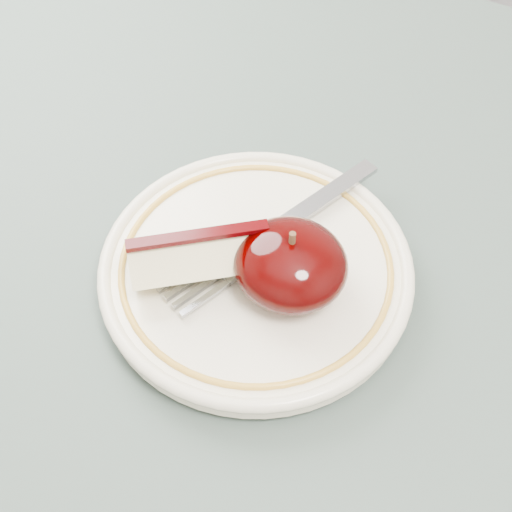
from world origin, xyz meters
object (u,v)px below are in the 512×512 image
at_px(table, 188,417).
at_px(apple_half, 291,264).
at_px(plate, 256,269).
at_px(fork, 271,233).

height_order(table, apple_half, apple_half).
distance_m(plate, apple_half, 0.04).
bearing_deg(apple_half, fork, 133.07).
relative_size(apple_half, fork, 0.41).
relative_size(plate, fork, 1.18).
xyz_separation_m(plate, fork, (-0.00, 0.02, 0.01)).
xyz_separation_m(table, fork, (0.02, 0.10, 0.11)).
distance_m(apple_half, fork, 0.04).
bearing_deg(table, fork, 80.33).
xyz_separation_m(plate, apple_half, (0.03, -0.00, 0.03)).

